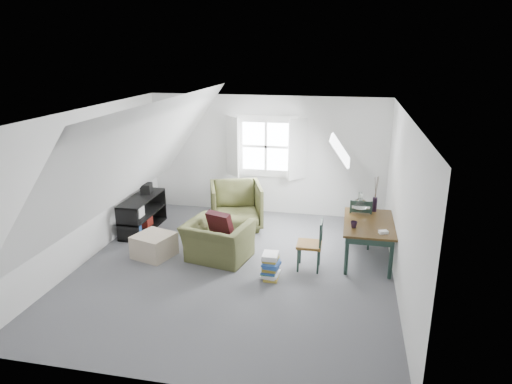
% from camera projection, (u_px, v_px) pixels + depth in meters
% --- Properties ---
extents(floor, '(5.50, 5.50, 0.00)m').
position_uv_depth(floor, '(235.00, 268.00, 7.41)').
color(floor, '#525257').
rests_on(floor, ground).
extents(ceiling, '(5.50, 5.50, 0.00)m').
position_uv_depth(ceiling, '(233.00, 113.00, 6.66)').
color(ceiling, white).
rests_on(ceiling, wall_back).
extents(wall_back, '(5.00, 0.00, 5.00)m').
position_uv_depth(wall_back, '(266.00, 156.00, 9.60)').
color(wall_back, silver).
rests_on(wall_back, ground).
extents(wall_front, '(5.00, 0.00, 5.00)m').
position_uv_depth(wall_front, '(164.00, 279.00, 4.47)').
color(wall_front, silver).
rests_on(wall_front, ground).
extents(wall_left, '(0.00, 5.50, 5.50)m').
position_uv_depth(wall_left, '(87.00, 185.00, 7.52)').
color(wall_left, silver).
rests_on(wall_left, ground).
extents(wall_right, '(0.00, 5.50, 5.50)m').
position_uv_depth(wall_right, '(402.00, 205.00, 6.55)').
color(wall_right, silver).
rests_on(wall_right, ground).
extents(slope_left, '(3.19, 5.50, 4.48)m').
position_uv_depth(slope_left, '(138.00, 157.00, 7.18)').
color(slope_left, white).
rests_on(slope_left, wall_left).
extents(slope_right, '(3.19, 5.50, 4.48)m').
position_uv_depth(slope_right, '(337.00, 167.00, 6.58)').
color(slope_right, white).
rests_on(slope_right, wall_right).
extents(dormer_window, '(1.71, 0.35, 1.30)m').
position_uv_depth(dormer_window, '(266.00, 147.00, 9.47)').
color(dormer_window, white).
rests_on(dormer_window, wall_back).
extents(skylight, '(0.35, 0.75, 0.47)m').
position_uv_depth(skylight, '(340.00, 150.00, 7.80)').
color(skylight, white).
rests_on(skylight, slope_right).
extents(armchair_near, '(1.18, 1.08, 0.66)m').
position_uv_depth(armchair_near, '(218.00, 259.00, 7.71)').
color(armchair_near, '#474926').
rests_on(armchair_near, floor).
extents(armchair_far, '(1.24, 1.25, 0.90)m').
position_uv_depth(armchair_far, '(236.00, 227.00, 9.11)').
color(armchair_far, '#474926').
rests_on(armchair_far, floor).
extents(throw_pillow, '(0.49, 0.38, 0.45)m').
position_uv_depth(throw_pillow, '(220.00, 224.00, 7.67)').
color(throw_pillow, '#380F15').
rests_on(throw_pillow, armchair_near).
extents(ottoman, '(0.74, 0.74, 0.39)m').
position_uv_depth(ottoman, '(154.00, 245.00, 7.77)').
color(ottoman, tan).
rests_on(ottoman, floor).
extents(dining_table, '(0.81, 1.36, 0.68)m').
position_uv_depth(dining_table, '(369.00, 227.00, 7.52)').
color(dining_table, '#352411').
rests_on(dining_table, floor).
extents(demijohn, '(0.24, 0.24, 0.34)m').
position_uv_depth(demijohn, '(360.00, 205.00, 7.90)').
color(demijohn, silver).
rests_on(demijohn, dining_table).
extents(vase_twigs, '(0.08, 0.09, 0.63)m').
position_uv_depth(vase_twigs, '(375.00, 204.00, 7.95)').
color(vase_twigs, black).
rests_on(vase_twigs, dining_table).
extents(cup, '(0.13, 0.13, 0.10)m').
position_uv_depth(cup, '(354.00, 228.00, 7.26)').
color(cup, black).
rests_on(cup, dining_table).
extents(paper_box, '(0.16, 0.13, 0.04)m').
position_uv_depth(paper_box, '(383.00, 232.00, 7.03)').
color(paper_box, white).
rests_on(paper_box, dining_table).
extents(dining_chair_far, '(0.42, 0.42, 0.91)m').
position_uv_depth(dining_chair_far, '(360.00, 221.00, 8.09)').
color(dining_chair_far, brown).
rests_on(dining_chair_far, floor).
extents(dining_chair_near, '(0.39, 0.39, 0.83)m').
position_uv_depth(dining_chair_near, '(311.00, 244.00, 7.26)').
color(dining_chair_near, brown).
rests_on(dining_chair_near, floor).
extents(media_shelf, '(0.44, 1.31, 0.67)m').
position_uv_depth(media_shelf, '(142.00, 216.00, 8.85)').
color(media_shelf, black).
rests_on(media_shelf, floor).
extents(electronics_box, '(0.24, 0.30, 0.21)m').
position_uv_depth(electronics_box, '(146.00, 189.00, 8.99)').
color(electronics_box, black).
rests_on(electronics_box, media_shelf).
extents(magazine_stack, '(0.31, 0.36, 0.41)m').
position_uv_depth(magazine_stack, '(271.00, 266.00, 7.01)').
color(magazine_stack, '#B29933').
rests_on(magazine_stack, floor).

